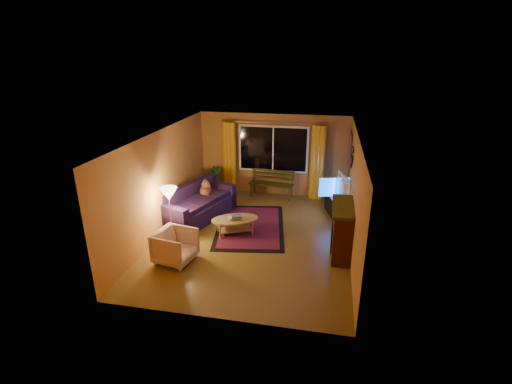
% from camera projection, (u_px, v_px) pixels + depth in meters
% --- Properties ---
extents(floor, '(4.50, 6.00, 0.02)m').
position_uv_depth(floor, '(254.00, 237.00, 8.99)').
color(floor, brown).
rests_on(floor, ground).
extents(ceiling, '(4.50, 6.00, 0.02)m').
position_uv_depth(ceiling, '(253.00, 134.00, 8.09)').
color(ceiling, white).
rests_on(ceiling, ground).
extents(wall_back, '(4.50, 0.02, 2.50)m').
position_uv_depth(wall_back, '(273.00, 155.00, 11.30)').
color(wall_back, '#B87735').
rests_on(wall_back, ground).
extents(wall_left, '(0.02, 6.00, 2.50)m').
position_uv_depth(wall_left, '(162.00, 182.00, 8.95)').
color(wall_left, '#B87735').
rests_on(wall_left, ground).
extents(wall_right, '(0.02, 6.00, 2.50)m').
position_uv_depth(wall_right, '(354.00, 195.00, 8.13)').
color(wall_right, '#B87735').
rests_on(wall_right, ground).
extents(window, '(2.00, 0.02, 1.30)m').
position_uv_depth(window, '(273.00, 149.00, 11.17)').
color(window, black).
rests_on(window, wall_back).
extents(curtain_rod, '(3.20, 0.03, 0.03)m').
position_uv_depth(curtain_rod, '(273.00, 123.00, 10.84)').
color(curtain_rod, '#BF8C3F').
rests_on(curtain_rod, wall_back).
extents(curtain_left, '(0.36, 0.36, 2.24)m').
position_uv_depth(curtain_left, '(230.00, 158.00, 11.47)').
color(curtain_left, orange).
rests_on(curtain_left, ground).
extents(curtain_right, '(0.36, 0.36, 2.24)m').
position_uv_depth(curtain_right, '(318.00, 163.00, 10.98)').
color(curtain_right, orange).
rests_on(curtain_right, ground).
extents(bench, '(1.39, 0.57, 0.41)m').
position_uv_depth(bench, '(271.00, 190.00, 11.40)').
color(bench, '#33300A').
rests_on(bench, ground).
extents(potted_plant, '(0.59, 0.59, 0.83)m').
position_uv_depth(potted_plant, '(215.00, 180.00, 11.69)').
color(potted_plant, '#235B1E').
rests_on(potted_plant, ground).
extents(sofa, '(1.64, 2.41, 0.90)m').
position_uv_depth(sofa, '(198.00, 203.00, 9.81)').
color(sofa, '#20102F').
rests_on(sofa, ground).
extents(dog, '(0.50, 0.58, 0.52)m').
position_uv_depth(dog, '(205.00, 188.00, 10.17)').
color(dog, '#974C33').
rests_on(dog, sofa).
extents(armchair, '(0.83, 0.87, 0.78)m').
position_uv_depth(armchair, '(175.00, 245.00, 7.80)').
color(armchair, beige).
rests_on(armchair, ground).
extents(floor_lamp, '(0.24, 0.24, 1.30)m').
position_uv_depth(floor_lamp, '(171.00, 215.00, 8.61)').
color(floor_lamp, '#BF8C3F').
rests_on(floor_lamp, ground).
extents(rug, '(2.07, 2.89, 0.02)m').
position_uv_depth(rug, '(250.00, 226.00, 9.51)').
color(rug, maroon).
rests_on(rug, ground).
extents(coffee_table, '(1.50, 1.50, 0.42)m').
position_uv_depth(coffee_table, '(235.00, 226.00, 9.05)').
color(coffee_table, '#A28546').
rests_on(coffee_table, ground).
extents(tv_console, '(0.72, 1.29, 0.51)m').
position_uv_depth(tv_console, '(338.00, 207.00, 10.02)').
color(tv_console, black).
rests_on(tv_console, ground).
extents(television, '(0.42, 1.12, 0.65)m').
position_uv_depth(television, '(340.00, 187.00, 9.81)').
color(television, black).
rests_on(television, tv_console).
extents(fireplace, '(0.40, 1.20, 1.10)m').
position_uv_depth(fireplace, '(342.00, 231.00, 8.05)').
color(fireplace, maroon).
rests_on(fireplace, ground).
extents(mirror_cluster, '(0.06, 0.60, 0.56)m').
position_uv_depth(mirror_cluster, '(352.00, 156.00, 9.13)').
color(mirror_cluster, black).
rests_on(mirror_cluster, wall_right).
extents(painting, '(0.04, 0.76, 0.96)m').
position_uv_depth(painting, '(350.00, 150.00, 10.24)').
color(painting, '#C74624').
rests_on(painting, wall_right).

